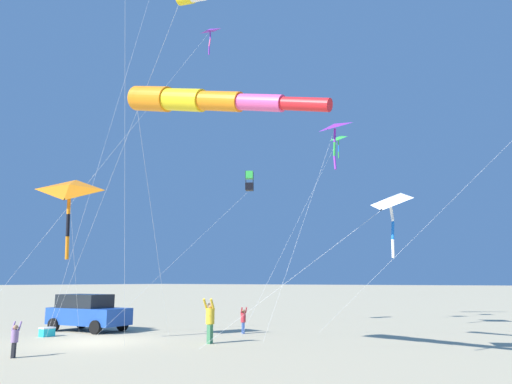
# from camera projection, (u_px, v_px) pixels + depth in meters

# --- Properties ---
(ground_plane) EXTENTS (600.00, 600.00, 0.00)m
(ground_plane) POSITION_uv_depth(u_px,v_px,m) (94.00, 342.00, 20.46)
(ground_plane) COLOR #C6B58C
(parked_car) EXTENTS (2.49, 4.49, 1.85)m
(parked_car) POSITION_uv_depth(u_px,v_px,m) (88.00, 312.00, 25.11)
(parked_car) COLOR #1E479E
(parked_car) RESTS_ON ground_plane
(cooler_box) EXTENTS (0.62, 0.42, 0.42)m
(cooler_box) POSITION_uv_depth(u_px,v_px,m) (47.00, 332.00, 22.49)
(cooler_box) COLOR #1EB7C6
(cooler_box) RESTS_ON ground_plane
(person_adult_flyer) EXTENTS (0.62, 0.52, 1.83)m
(person_adult_flyer) POSITION_uv_depth(u_px,v_px,m) (210.00, 319.00, 20.10)
(person_adult_flyer) COLOR #3D7F51
(person_adult_flyer) RESTS_ON ground_plane
(person_child_green_jacket) EXTENTS (0.42, 0.41, 1.18)m
(person_child_green_jacket) POSITION_uv_depth(u_px,v_px,m) (15.00, 338.00, 16.34)
(person_child_green_jacket) COLOR #232328
(person_child_green_jacket) RESTS_ON ground_plane
(person_child_grey_jacket) EXTENTS (0.44, 0.46, 1.27)m
(person_child_grey_jacket) POSITION_uv_depth(u_px,v_px,m) (243.00, 319.00, 23.83)
(person_child_grey_jacket) COLOR #335199
(person_child_grey_jacket) RESTS_ON ground_plane
(kite_box_red_high_left) EXTENTS (8.93, 2.97, 9.12)m
(kite_box_red_high_left) POSITION_uv_depth(u_px,v_px,m) (249.00, 181.00, 29.54)
(kite_box_red_high_left) COLOR green
(kite_box_red_high_left) RESTS_ON ground_plane
(kite_windsock_yellow_midlevel) EXTENTS (6.47, 11.50, 9.56)m
(kite_windsock_yellow_midlevel) POSITION_uv_depth(u_px,v_px,m) (195.00, 100.00, 16.30)
(kite_windsock_yellow_midlevel) COLOR orange
(kite_windsock_yellow_midlevel) RESTS_ON ground_plane
(kite_delta_purple_drifting) EXTENTS (5.49, 2.24, 10.86)m
(kite_delta_purple_drifting) POSITION_uv_depth(u_px,v_px,m) (334.00, 127.00, 25.47)
(kite_delta_purple_drifting) COLOR purple
(kite_delta_purple_drifting) RESTS_ON ground_plane
(kite_delta_magenta_far_left) EXTENTS (8.07, 8.13, 16.16)m
(kite_delta_magenta_far_left) POSITION_uv_depth(u_px,v_px,m) (208.00, 33.00, 26.34)
(kite_delta_magenta_far_left) COLOR purple
(kite_delta_magenta_far_left) RESTS_ON ground_plane
(kite_delta_black_fish_shape) EXTENTS (2.07, 7.91, 5.57)m
(kite_delta_black_fish_shape) POSITION_uv_depth(u_px,v_px,m) (389.00, 202.00, 16.52)
(kite_delta_black_fish_shape) COLOR white
(kite_delta_black_fish_shape) RESTS_ON ground_plane
(kite_delta_small_distant) EXTENTS (9.05, 1.69, 11.70)m
(kite_delta_small_distant) POSITION_uv_depth(u_px,v_px,m) (338.00, 139.00, 30.69)
(kite_delta_small_distant) COLOR green
(kite_delta_small_distant) RESTS_ON ground_plane
(kite_delta_white_trailing) EXTENTS (4.20, 4.06, 7.07)m
(kite_delta_white_trailing) POSITION_uv_depth(u_px,v_px,m) (69.00, 190.00, 21.08)
(kite_delta_white_trailing) COLOR orange
(kite_delta_white_trailing) RESTS_ON ground_plane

